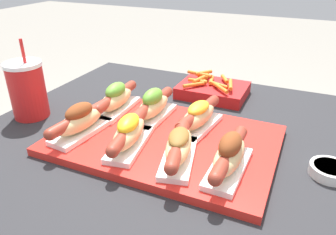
# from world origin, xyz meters

# --- Properties ---
(serving_tray) EXTENTS (0.50, 0.34, 0.02)m
(serving_tray) POSITION_xyz_m (-0.05, -0.01, 0.70)
(serving_tray) COLOR red
(serving_tray) RESTS_ON patio_table
(hot_dog_0) EXTENTS (0.08, 0.20, 0.08)m
(hot_dog_0) POSITION_xyz_m (-0.23, -0.07, 0.74)
(hot_dog_0) COLOR white
(hot_dog_0) RESTS_ON serving_tray
(hot_dog_1) EXTENTS (0.08, 0.20, 0.07)m
(hot_dog_1) POSITION_xyz_m (-0.10, -0.08, 0.74)
(hot_dog_1) COLOR white
(hot_dog_1) RESTS_ON serving_tray
(hot_dog_2) EXTENTS (0.10, 0.20, 0.06)m
(hot_dog_2) POSITION_xyz_m (0.02, -0.08, 0.74)
(hot_dog_2) COLOR white
(hot_dog_2) RESTS_ON serving_tray
(hot_dog_3) EXTENTS (0.06, 0.20, 0.08)m
(hot_dog_3) POSITION_xyz_m (0.12, -0.08, 0.74)
(hot_dog_3) COLOR white
(hot_dog_3) RESTS_ON serving_tray
(hot_dog_4) EXTENTS (0.07, 0.20, 0.08)m
(hot_dog_4) POSITION_xyz_m (-0.22, 0.07, 0.74)
(hot_dog_4) COLOR white
(hot_dog_4) RESTS_ON serving_tray
(hot_dog_5) EXTENTS (0.06, 0.20, 0.08)m
(hot_dog_5) POSITION_xyz_m (-0.11, 0.06, 0.74)
(hot_dog_5) COLOR white
(hot_dog_5) RESTS_ON serving_tray
(hot_dog_6) EXTENTS (0.08, 0.20, 0.07)m
(hot_dog_6) POSITION_xyz_m (0.01, 0.06, 0.74)
(hot_dog_6) COLOR white
(hot_dog_6) RESTS_ON serving_tray
(sauce_bowl) EXTENTS (0.08, 0.08, 0.02)m
(sauce_bowl) POSITION_xyz_m (0.30, 0.02, 0.70)
(sauce_bowl) COLOR silver
(sauce_bowl) RESTS_ON patio_table
(drink_cup) EXTENTS (0.09, 0.09, 0.21)m
(drink_cup) POSITION_xyz_m (-0.44, -0.02, 0.76)
(drink_cup) COLOR red
(drink_cup) RESTS_ON patio_table
(fries_basket) EXTENTS (0.20, 0.15, 0.06)m
(fries_basket) POSITION_xyz_m (-0.03, 0.31, 0.71)
(fries_basket) COLOR #B21919
(fries_basket) RESTS_ON patio_table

